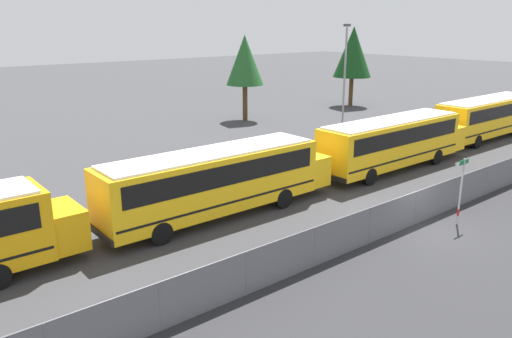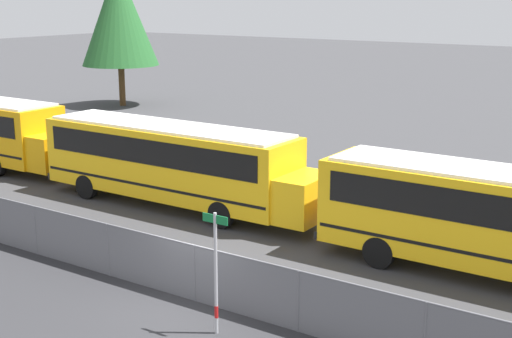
% 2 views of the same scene
% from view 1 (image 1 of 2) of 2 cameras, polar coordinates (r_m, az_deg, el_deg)
% --- Properties ---
extents(ground_plane, '(200.00, 200.00, 0.00)m').
position_cam_1_polar(ground_plane, '(23.04, 17.55, -6.10)').
color(ground_plane, '#38383A').
extents(fence, '(62.17, 0.07, 1.56)m').
position_cam_1_polar(fence, '(22.76, 17.73, -4.24)').
color(fence, '#9EA0A5').
rests_on(fence, ground_plane).
extents(school_bus_1, '(11.93, 2.46, 3.10)m').
position_cam_1_polar(school_bus_1, '(22.42, -4.41, -0.99)').
color(school_bus_1, yellow).
rests_on(school_bus_1, ground_plane).
extents(school_bus_2, '(11.93, 2.46, 3.10)m').
position_cam_1_polar(school_bus_2, '(30.84, 15.50, 3.27)').
color(school_bus_2, yellow).
rests_on(school_bus_2, ground_plane).
extents(school_bus_3, '(11.93, 2.46, 3.10)m').
position_cam_1_polar(school_bus_3, '(41.77, 25.05, 5.63)').
color(school_bus_3, yellow).
rests_on(school_bus_3, ground_plane).
extents(street_sign, '(0.70, 0.09, 2.98)m').
position_cam_1_polar(street_sign, '(23.25, 22.37, -2.24)').
color(street_sign, '#B7B7BC').
rests_on(street_sign, ground_plane).
extents(light_pole, '(0.60, 0.24, 8.44)m').
position_cam_1_polar(light_pole, '(41.06, 10.11, 10.66)').
color(light_pole, gray).
rests_on(light_pole, ground_plane).
extents(tree_0, '(3.95, 3.95, 8.20)m').
position_cam_1_polar(tree_0, '(54.02, 11.03, 12.98)').
color(tree_0, '#51381E').
rests_on(tree_0, ground_plane).
extents(tree_1, '(3.33, 3.33, 7.54)m').
position_cam_1_polar(tree_1, '(44.95, -1.29, 12.29)').
color(tree_1, '#51381E').
rests_on(tree_1, ground_plane).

